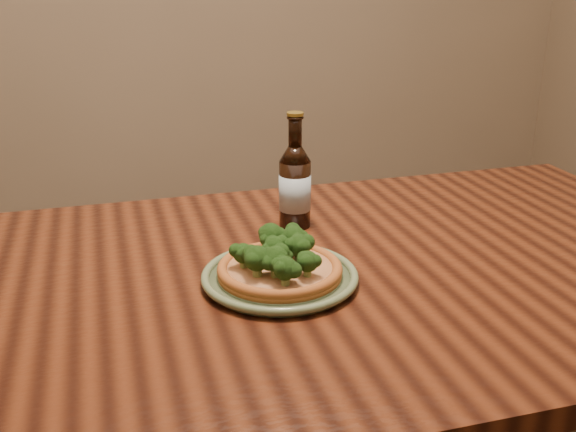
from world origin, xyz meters
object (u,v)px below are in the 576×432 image
object	(u,v)px
table	(312,317)
pizza	(279,265)
plate	(280,277)
beer_bottle	(295,185)

from	to	relation	value
table	pizza	size ratio (longest dim) A/B	7.67
table	plate	xyz separation A→B (m)	(-0.07, -0.03, 0.10)
beer_bottle	plate	bearing A→B (deg)	-115.80
plate	beer_bottle	bearing A→B (deg)	68.04
plate	pizza	world-z (taller)	pizza
plate	pizza	xyz separation A→B (m)	(-0.00, 0.00, 0.02)
plate	beer_bottle	world-z (taller)	beer_bottle
table	plate	size ratio (longest dim) A/B	6.09
plate	table	bearing A→B (deg)	25.17
table	beer_bottle	xyz separation A→B (m)	(0.03, 0.21, 0.18)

